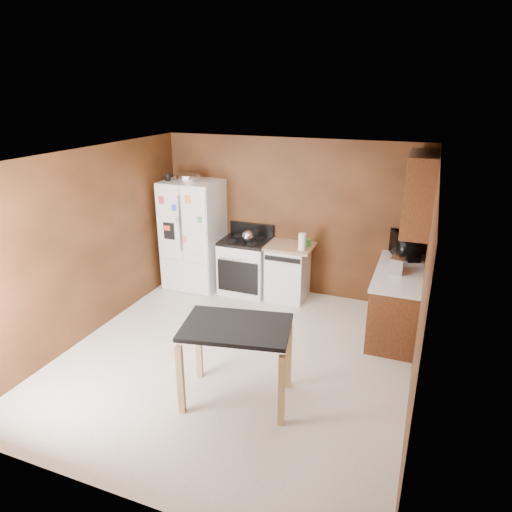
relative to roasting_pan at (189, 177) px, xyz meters
The scene contains 18 objects.
floor 3.10m from the roasting_pan, 49.77° to the right, with size 4.50×4.50×0.00m, color white.
ceiling 2.57m from the roasting_pan, 49.77° to the right, with size 4.50×4.50×0.00m, color white.
wall_back 1.75m from the roasting_pan, 12.48° to the left, with size 4.20×4.20×0.00m, color brown.
wall_front 4.48m from the roasting_pan, 68.86° to the right, with size 4.20×4.20×0.00m, color brown.
wall_left 2.05m from the roasting_pan, 104.69° to the right, with size 4.50×4.50×0.00m, color brown.
wall_right 4.20m from the roasting_pan, 27.10° to the right, with size 4.50×4.50×0.00m, color brown.
roasting_pan is the anchor object (origin of this frame).
pen_cup 0.33m from the roasting_pan, 153.95° to the right, with size 0.08×0.08×0.13m, color black.
kettle 1.35m from the roasting_pan, ahead, with size 0.19×0.19×0.19m, color silver.
paper_towel 2.11m from the roasting_pan, ahead, with size 0.11×0.11×0.27m, color white.
green_canister 2.17m from the roasting_pan, ahead, with size 0.11×0.11×0.12m, color green.
toaster 3.51m from the roasting_pan, ahead, with size 0.18×0.29×0.21m, color silver.
microwave 3.50m from the roasting_pan, ahead, with size 0.58×0.39×0.32m, color black.
refrigerator 0.95m from the roasting_pan, 30.32° to the right, with size 0.90×0.80×1.80m.
gas_range 1.69m from the roasting_pan, ahead, with size 0.76×0.68×1.10m.
dishwasher 2.19m from the roasting_pan, ahead, with size 0.78×0.63×0.89m.
right_cabinets 3.59m from the roasting_pan, ahead, with size 0.63×1.58×2.45m.
island 3.44m from the roasting_pan, 53.29° to the right, with size 1.23×0.94×0.91m.
Camera 1 is at (2.03, -4.52, 3.21)m, focal length 32.00 mm.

